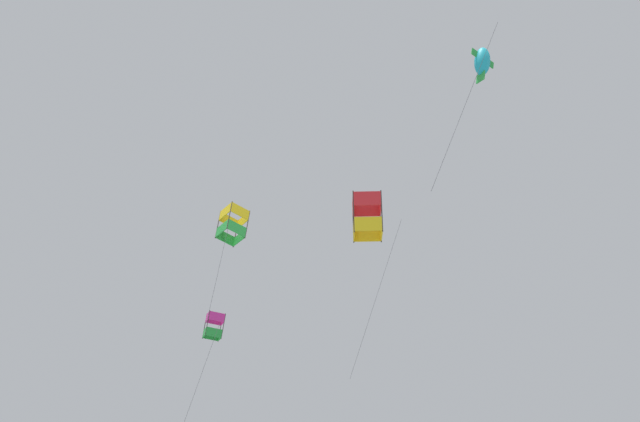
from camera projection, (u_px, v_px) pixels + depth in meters
name	position (u px, v px, depth m)	size (l,w,h in m)	color
kite_box_far_centre	(367.00, 217.00, 36.51)	(2.49, 2.07, 10.41)	red
kite_box_near_left	(214.00, 327.00, 36.73)	(1.86, 1.70, 8.50)	#DB2D93
kite_fish_highest	(482.00, 62.00, 32.94)	(3.42, 3.05, 8.43)	#1EB2C6
kite_box_upper_right	(233.00, 225.00, 36.34)	(1.54, 1.57, 6.22)	yellow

